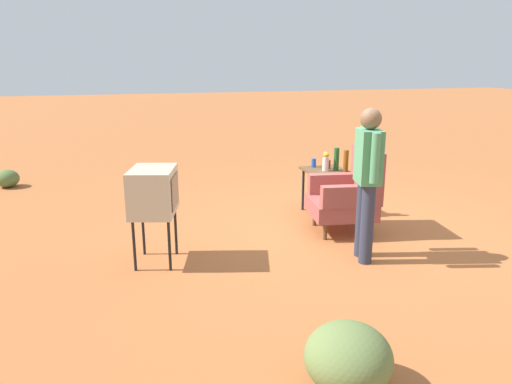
% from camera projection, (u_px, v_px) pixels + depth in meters
% --- Properties ---
extents(ground_plane, '(60.00, 60.00, 0.00)m').
position_uv_depth(ground_plane, '(348.00, 231.00, 6.15)').
color(ground_plane, '#AD6033').
extents(armchair, '(0.89, 0.90, 1.06)m').
position_uv_depth(armchair, '(349.00, 193.00, 6.03)').
color(armchair, brown).
rests_on(armchair, ground).
extents(side_table, '(0.56, 0.56, 0.64)m').
position_uv_depth(side_table, '(324.00, 176.00, 6.76)').
color(side_table, black).
rests_on(side_table, ground).
extents(tv_on_stand, '(0.70, 0.60, 1.03)m').
position_uv_depth(tv_on_stand, '(153.00, 192.00, 4.99)').
color(tv_on_stand, black).
rests_on(tv_on_stand, ground).
extents(person_standing, '(0.55, 0.31, 1.64)m').
position_uv_depth(person_standing, '(367.00, 175.00, 5.03)').
color(person_standing, '#2D3347').
rests_on(person_standing, ground).
extents(bottle_wine_green, '(0.07, 0.07, 0.32)m').
position_uv_depth(bottle_wine_green, '(336.00, 159.00, 6.61)').
color(bottle_wine_green, '#1E5623').
rests_on(bottle_wine_green, side_table).
extents(bottle_tall_amber, '(0.07, 0.07, 0.30)m').
position_uv_depth(bottle_tall_amber, '(346.00, 161.00, 6.55)').
color(bottle_tall_amber, brown).
rests_on(bottle_tall_amber, side_table).
extents(soda_can_blue, '(0.07, 0.07, 0.12)m').
position_uv_depth(soda_can_blue, '(314.00, 163.00, 6.86)').
color(soda_can_blue, blue).
rests_on(soda_can_blue, side_table).
extents(soda_can_red, '(0.07, 0.07, 0.12)m').
position_uv_depth(soda_can_red, '(328.00, 164.00, 6.76)').
color(soda_can_red, red).
rests_on(soda_can_red, side_table).
extents(flower_vase, '(0.15, 0.10, 0.27)m').
position_uv_depth(flower_vase, '(326.00, 160.00, 6.60)').
color(flower_vase, silver).
rests_on(flower_vase, side_table).
extents(shrub_mid, '(0.39, 0.39, 0.30)m').
position_uv_depth(shrub_mid, '(7.00, 179.00, 8.28)').
color(shrub_mid, '#516B38').
rests_on(shrub_mid, ground).
extents(shrub_far, '(0.58, 0.58, 0.45)m').
position_uv_depth(shrub_far, '(348.00, 358.00, 3.12)').
color(shrub_far, olive).
rests_on(shrub_far, ground).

